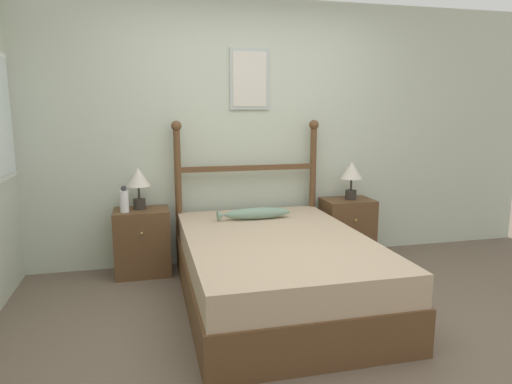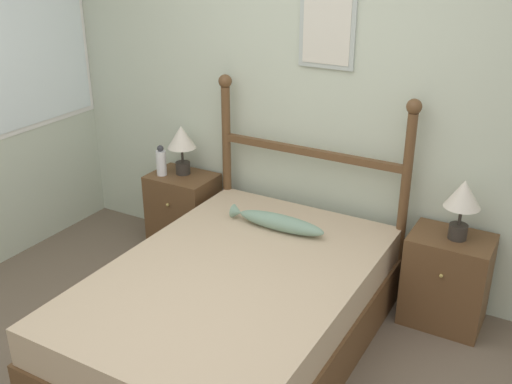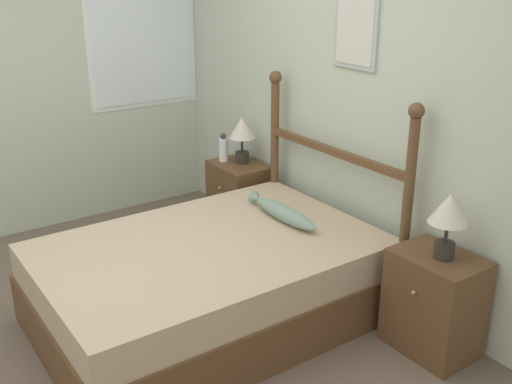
{
  "view_description": "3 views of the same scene",
  "coord_description": "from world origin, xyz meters",
  "px_view_note": "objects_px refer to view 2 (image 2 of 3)",
  "views": [
    {
      "loc": [
        -0.98,
        -2.7,
        1.51
      ],
      "look_at": [
        -0.1,
        0.91,
        0.84
      ],
      "focal_mm": 32.0,
      "sensor_mm": 36.0,
      "label": 1
    },
    {
      "loc": [
        1.57,
        -1.93,
        2.33
      ],
      "look_at": [
        -0.08,
        0.96,
        0.88
      ],
      "focal_mm": 42.0,
      "sensor_mm": 36.0,
      "label": 2
    },
    {
      "loc": [
        2.88,
        -1.09,
        2.13
      ],
      "look_at": [
        0.0,
        0.93,
        0.8
      ],
      "focal_mm": 42.0,
      "sensor_mm": 36.0,
      "label": 3
    }
  ],
  "objects_px": {
    "bed": "(234,311)",
    "fish_pillow": "(278,222)",
    "nightstand_left": "(184,211)",
    "nightstand_right": "(446,280)",
    "table_lamp_right": "(463,199)",
    "table_lamp_left": "(182,141)",
    "bottle": "(161,162)"
  },
  "relations": [
    {
      "from": "nightstand_right",
      "to": "table_lamp_left",
      "type": "relative_size",
      "value": 1.59
    },
    {
      "from": "nightstand_left",
      "to": "table_lamp_left",
      "type": "xyz_separation_m",
      "value": [
        -0.01,
        0.04,
        0.57
      ]
    },
    {
      "from": "nightstand_right",
      "to": "bottle",
      "type": "bearing_deg",
      "value": -178.29
    },
    {
      "from": "nightstand_left",
      "to": "nightstand_right",
      "type": "distance_m",
      "value": 2.04
    },
    {
      "from": "bed",
      "to": "table_lamp_left",
      "type": "relative_size",
      "value": 5.42
    },
    {
      "from": "nightstand_right",
      "to": "bottle",
      "type": "relative_size",
      "value": 2.55
    },
    {
      "from": "nightstand_left",
      "to": "table_lamp_left",
      "type": "bearing_deg",
      "value": 108.75
    },
    {
      "from": "table_lamp_right",
      "to": "table_lamp_left",
      "type": "bearing_deg",
      "value": 178.91
    },
    {
      "from": "nightstand_left",
      "to": "table_lamp_right",
      "type": "height_order",
      "value": "table_lamp_right"
    },
    {
      "from": "nightstand_left",
      "to": "fish_pillow",
      "type": "bearing_deg",
      "value": -17.27
    },
    {
      "from": "bed",
      "to": "fish_pillow",
      "type": "distance_m",
      "value": 0.68
    },
    {
      "from": "nightstand_left",
      "to": "nightstand_right",
      "type": "relative_size",
      "value": 1.0
    },
    {
      "from": "table_lamp_right",
      "to": "fish_pillow",
      "type": "height_order",
      "value": "table_lamp_right"
    },
    {
      "from": "table_lamp_left",
      "to": "fish_pillow",
      "type": "xyz_separation_m",
      "value": [
        1.01,
        -0.35,
        -0.29
      ]
    },
    {
      "from": "table_lamp_left",
      "to": "table_lamp_right",
      "type": "distance_m",
      "value": 2.08
    },
    {
      "from": "bed",
      "to": "fish_pillow",
      "type": "xyz_separation_m",
      "value": [
        -0.03,
        0.59,
        0.32
      ]
    },
    {
      "from": "bed",
      "to": "nightstand_left",
      "type": "distance_m",
      "value": 1.36
    },
    {
      "from": "bed",
      "to": "table_lamp_left",
      "type": "xyz_separation_m",
      "value": [
        -1.03,
        0.94,
        0.61
      ]
    },
    {
      "from": "bottle",
      "to": "bed",
      "type": "bearing_deg",
      "value": -35.89
    },
    {
      "from": "bed",
      "to": "nightstand_right",
      "type": "height_order",
      "value": "nightstand_right"
    },
    {
      "from": "table_lamp_left",
      "to": "table_lamp_right",
      "type": "height_order",
      "value": "same"
    },
    {
      "from": "table_lamp_left",
      "to": "bed",
      "type": "bearing_deg",
      "value": -42.32
    },
    {
      "from": "nightstand_right",
      "to": "table_lamp_right",
      "type": "bearing_deg",
      "value": -6.53
    },
    {
      "from": "bed",
      "to": "table_lamp_right",
      "type": "distance_m",
      "value": 1.51
    },
    {
      "from": "nightstand_left",
      "to": "table_lamp_right",
      "type": "bearing_deg",
      "value": -0.08
    },
    {
      "from": "bed",
      "to": "fish_pillow",
      "type": "relative_size",
      "value": 3.1
    },
    {
      "from": "bottle",
      "to": "fish_pillow",
      "type": "relative_size",
      "value": 0.36
    },
    {
      "from": "table_lamp_left",
      "to": "bottle",
      "type": "relative_size",
      "value": 1.6
    },
    {
      "from": "bed",
      "to": "table_lamp_left",
      "type": "height_order",
      "value": "table_lamp_left"
    },
    {
      "from": "bed",
      "to": "nightstand_left",
      "type": "relative_size",
      "value": 3.4
    },
    {
      "from": "table_lamp_left",
      "to": "fish_pillow",
      "type": "height_order",
      "value": "table_lamp_left"
    },
    {
      "from": "nightstand_left",
      "to": "bottle",
      "type": "distance_m",
      "value": 0.44
    }
  ]
}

